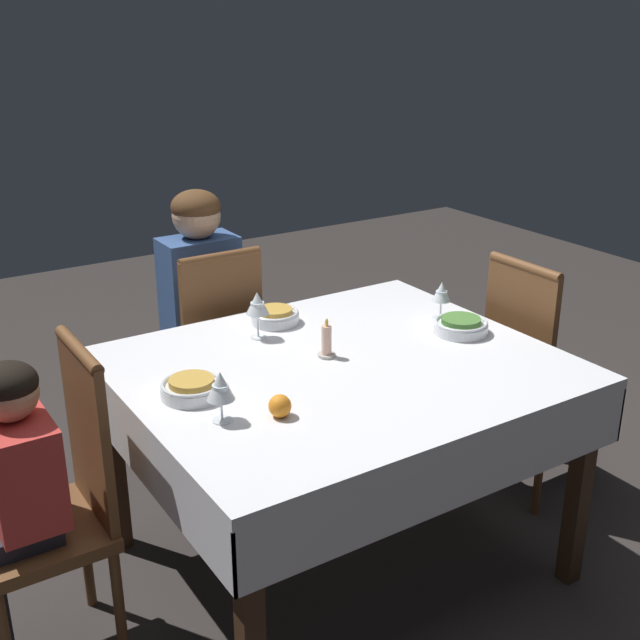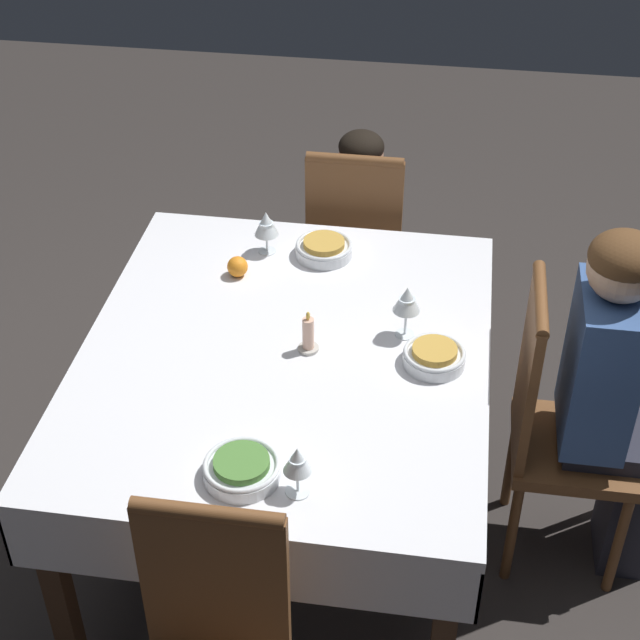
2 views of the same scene
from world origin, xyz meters
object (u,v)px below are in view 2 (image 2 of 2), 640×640
Objects in this scene: chair_north at (554,422)px; candle_centerpiece at (308,337)px; person_adult_denim at (614,390)px; bowl_north at (434,356)px; chair_west at (356,254)px; orange_fruit at (238,267)px; wine_glass_north at (407,301)px; bowl_west at (324,248)px; wine_glass_west at (266,225)px; person_child_red at (361,229)px; wine_glass_east at (297,461)px; dining_table at (286,372)px; bowl_east at (242,468)px.

candle_centerpiece is (0.07, -0.72, 0.29)m from chair_north.
person_adult_denim reaches higher than bowl_north.
chair_north is 7.35× the size of candle_centerpiece.
chair_west is 15.04× the size of orange_fruit.
chair_north is 5.89× the size of wine_glass_north.
orange_fruit is at bearing 75.11° from chair_north.
bowl_west is (-0.38, -0.29, -0.09)m from wine_glass_north.
candle_centerpiece is (0.07, -0.87, 0.15)m from person_adult_denim.
wine_glass_west is (-0.49, -0.57, 0.08)m from bowl_north.
bowl_north is (0.89, 0.32, 0.27)m from chair_west.
person_child_red reaches higher than wine_glass_north.
wine_glass_east reaches higher than bowl_north.
person_child_red reaches higher than wine_glass_west.
person_adult_denim is 7.95× the size of wine_glass_west.
wine_glass_north is (-0.04, -0.46, 0.36)m from chair_north.
wine_glass_west is 1.12× the size of candle_centerpiece.
wine_glass_west is at bearing 69.14° from person_adult_denim.
person_adult_denim is 1.00m from bowl_west.
person_adult_denim is 7.11× the size of wine_glass_north.
chair_north reaches higher than dining_table.
candle_centerpiece reaches higher than bowl_east.
chair_west is at bearing -163.34° from wine_glass_north.
person_child_red reaches higher than bowl_west.
bowl_north is 1.31× the size of candle_centerpiece.
chair_west is 0.17m from person_child_red.
orange_fruit is (-0.34, -0.63, 0.01)m from bowl_north.
chair_west is at bearing 90.00° from person_child_red.
person_child_red is 1.09m from candle_centerpiece.
person_adult_denim is 0.88m from candle_centerpiece.
orange_fruit is (-0.27, -1.15, 0.13)m from person_adult_denim.
wine_glass_east is (1.59, 0.03, 0.34)m from person_child_red.
bowl_east is (1.00, -0.05, -0.00)m from bowl_west.
chair_west is 0.93m from candle_centerpiece.
chair_north is at bearing 125.90° from bowl_east.
chair_north is 5.63× the size of bowl_north.
chair_west is 5.32× the size of bowl_west.
dining_table is 0.15m from candle_centerpiece.
chair_north is 6.86× the size of wine_glass_east.
person_adult_denim reaches higher than chair_west.
wine_glass_east is (1.03, 0.09, 0.07)m from bowl_west.
wine_glass_north is at bearing 85.15° from chair_north.
person_child_red reaches higher than bowl_east.
chair_north reaches higher than person_child_red.
chair_north is 0.59m from wine_glass_north.
bowl_north is 0.91× the size of bowl_east.
chair_north is at bearing 60.79° from bowl_west.
wine_glass_west is at bearing -128.06° from wine_glass_north.
dining_table is at bearing 94.88° from person_adult_denim.
bowl_west is 1.03m from wine_glass_east.
wine_glass_north is at bearing 86.34° from person_adult_denim.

